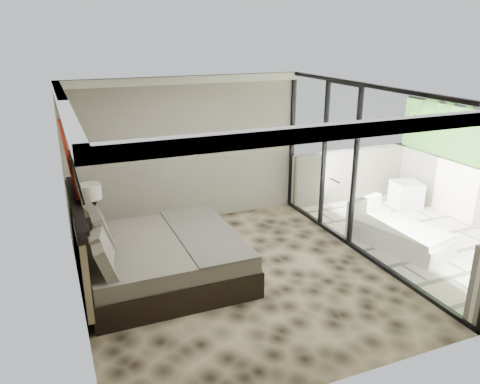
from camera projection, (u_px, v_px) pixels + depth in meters
name	position (u px, v px, depth m)	size (l,w,h in m)	color
floor	(237.00, 277.00, 7.16)	(5.00, 5.00, 0.00)	black
ceiling	(237.00, 92.00, 6.25)	(4.50, 5.00, 0.02)	silver
back_wall	(187.00, 151.00, 8.87)	(4.50, 0.02, 2.80)	gray
left_wall	(72.00, 213.00, 5.89)	(0.02, 5.00, 2.80)	gray
glass_wall	(366.00, 173.00, 7.52)	(0.08, 5.00, 2.80)	white
terrace_slab	(427.00, 240.00, 8.54)	(3.00, 5.00, 0.12)	beige
picture_ledge	(76.00, 202.00, 5.96)	(0.12, 2.20, 0.05)	black
bed	(156.00, 257.00, 6.96)	(2.36, 2.28, 1.31)	black
nightstand	(92.00, 237.00, 7.93)	(0.49, 0.49, 0.49)	black
table_lamp	(91.00, 198.00, 7.72)	(0.37, 0.37, 0.67)	black
abstract_canvas	(68.00, 158.00, 6.17)	(0.04, 0.90, 0.90)	#B2280F
framed_print	(76.00, 177.00, 5.89)	(0.03, 0.50, 0.60)	black
ottoman	(406.00, 195.00, 9.91)	(0.55, 0.55, 0.55)	silver
lounger	(397.00, 234.00, 8.18)	(1.26, 1.86, 0.67)	silver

